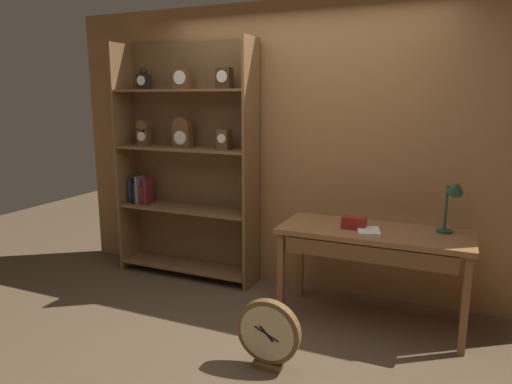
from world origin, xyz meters
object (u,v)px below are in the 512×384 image
at_px(desk_lamp, 454,196).
at_px(round_clock_large, 268,334).
at_px(bookshelf, 186,162).
at_px(toolbox_small, 354,223).
at_px(open_repair_manual, 369,231).
at_px(workbench, 373,242).

xyz_separation_m(desk_lamp, round_clock_large, (-1.04, -1.03, -0.81)).
xyz_separation_m(bookshelf, desk_lamp, (2.43, -0.22, -0.09)).
relative_size(bookshelf, toolbox_small, 12.44).
distance_m(toolbox_small, open_repair_manual, 0.15).
xyz_separation_m(bookshelf, open_repair_manual, (1.86, -0.42, -0.37)).
height_order(desk_lamp, toolbox_small, desk_lamp).
height_order(toolbox_small, open_repair_manual, toolbox_small).
bearing_deg(bookshelf, desk_lamp, -5.08).
bearing_deg(open_repair_manual, desk_lamp, 4.73).
bearing_deg(workbench, bookshelf, 169.71).
distance_m(bookshelf, open_repair_manual, 1.95).
relative_size(workbench, round_clock_large, 3.03).
height_order(workbench, desk_lamp, desk_lamp).
bearing_deg(open_repair_manual, workbench, 57.35).
bearing_deg(desk_lamp, open_repair_manual, -159.89).
height_order(workbench, toolbox_small, toolbox_small).
xyz_separation_m(workbench, open_repair_manual, (-0.02, -0.08, 0.10)).
bearing_deg(toolbox_small, desk_lamp, 11.51).
distance_m(toolbox_small, round_clock_large, 1.11).
height_order(open_repair_manual, round_clock_large, open_repair_manual).
bearing_deg(toolbox_small, round_clock_large, -111.31).
bearing_deg(open_repair_manual, round_clock_large, -135.21).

